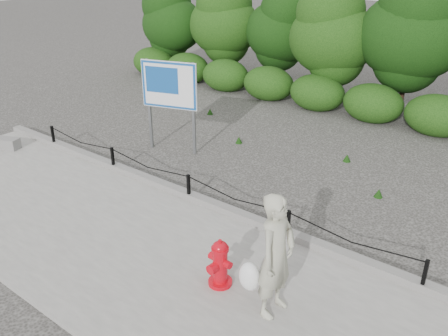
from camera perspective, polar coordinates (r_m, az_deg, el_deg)
name	(u,v)px	position (r m, az deg, el deg)	size (l,w,h in m)	color
ground	(189,202)	(10.50, -4.21, -4.16)	(90.00, 90.00, 0.00)	#2D2B28
sidewalk	(119,241)	(9.32, -12.50, -8.60)	(14.00, 4.00, 0.08)	gray
curb	(190,196)	(10.46, -4.06, -3.34)	(14.00, 0.22, 0.14)	slate
chain_barrier	(189,184)	(10.29, -4.29, -1.94)	(10.06, 0.06, 0.60)	black
treeline	(391,35)	(16.74, 19.46, 14.84)	(20.28, 3.59, 4.77)	black
fire_hydrant	(220,264)	(7.78, -0.51, -11.42)	(0.45, 0.47, 0.85)	red
pedestrian	(275,257)	(7.00, 6.11, -10.65)	(0.77, 0.72, 1.98)	#B0AF97
concrete_block	(4,143)	(14.40, -24.98, 2.77)	(0.91, 0.32, 0.29)	slate
advertising_sign	(169,89)	(12.61, -6.60, 9.41)	(1.49, 0.56, 2.48)	slate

